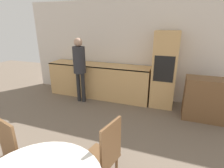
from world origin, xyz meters
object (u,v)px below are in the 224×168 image
Objects in this scene: chair_far_left at (3,159)px; chair_far_right at (105,154)px; sideboard at (207,100)px; person_standing at (79,63)px; oven_unit at (164,70)px.

chair_far_left and chair_far_right have the same top height.
sideboard is 0.56× the size of person_standing.
chair_far_right is at bearing -99.20° from oven_unit.
chair_far_right is 0.60× the size of person_standing.
chair_far_left is 1.00× the size of chair_far_right.
person_standing is at bearing 115.85° from chair_far_left.
oven_unit is 2.12m from person_standing.
sideboard is at bearing -24.21° from oven_unit.
person_standing is (-2.05, -0.50, 0.12)m from oven_unit.
oven_unit reaches higher than chair_far_right.
chair_far_left is 0.60× the size of person_standing.
oven_unit is at bearing -175.19° from chair_far_right.
chair_far_left is (-2.45, -2.81, 0.08)m from sideboard.
oven_unit reaches higher than person_standing.
person_standing reaches higher than chair_far_left.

